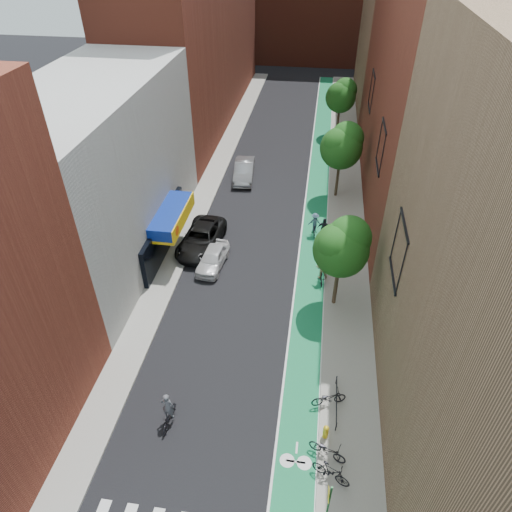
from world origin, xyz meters
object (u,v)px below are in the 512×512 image
at_px(parked_car_black, 201,238).
at_px(fire_hydrant, 326,431).
at_px(parked_car_white, 213,258).
at_px(cyclist_lead, 168,414).
at_px(cyclist_lane_far, 315,226).
at_px(cyclist_lane_near, 322,271).
at_px(cyclist_lane_mid, 324,233).
at_px(parked_car_silver, 244,171).

distance_m(parked_car_black, fire_hydrant, 17.38).
distance_m(parked_car_white, cyclist_lead, 12.60).
relative_size(cyclist_lead, cyclist_lane_far, 1.09).
relative_size(cyclist_lead, cyclist_lane_near, 0.99).
bearing_deg(fire_hydrant, parked_car_white, 123.91).
bearing_deg(cyclist_lane_far, parked_car_black, 14.60).
relative_size(parked_car_black, cyclist_lane_mid, 2.75).
height_order(parked_car_black, fire_hydrant, parked_car_black).
bearing_deg(parked_car_white, cyclist_lane_near, 0.71).
distance_m(parked_car_black, cyclist_lead, 14.82).
distance_m(cyclist_lane_near, cyclist_lane_far, 5.66).
height_order(cyclist_lead, fire_hydrant, cyclist_lead).
xyz_separation_m(parked_car_black, cyclist_lane_far, (8.33, 2.89, 0.04)).
bearing_deg(parked_car_white, cyclist_lane_mid, 33.25).
distance_m(cyclist_lead, cyclist_lane_mid, 18.11).
bearing_deg(parked_car_black, cyclist_lane_mid, 16.71).
xyz_separation_m(parked_car_white, cyclist_lead, (0.60, -12.59, 0.01)).
xyz_separation_m(cyclist_lead, cyclist_lane_far, (6.37, 17.58, 0.14)).
relative_size(parked_car_black, cyclist_lane_far, 3.01).
height_order(parked_car_white, parked_car_silver, parked_car_silver).
distance_m(parked_car_silver, cyclist_lead, 26.03).
bearing_deg(cyclist_lane_mid, parked_car_white, 36.97).
xyz_separation_m(parked_car_white, cyclist_lane_far, (6.97, 4.99, 0.15)).
height_order(cyclist_lead, cyclist_lane_mid, cyclist_lane_mid).
bearing_deg(cyclist_lane_far, parked_car_silver, -54.97).
bearing_deg(cyclist_lane_near, cyclist_lane_far, -88.70).
bearing_deg(cyclist_lane_near, parked_car_black, -22.81).
xyz_separation_m(parked_car_silver, cyclist_lane_near, (7.70, -14.06, 0.09)).
bearing_deg(cyclist_lead, fire_hydrant, -176.20).
bearing_deg(parked_car_white, cyclist_lead, -81.91).
bearing_deg(parked_car_silver, cyclist_lane_far, -55.38).
bearing_deg(parked_car_black, parked_car_silver, 87.56).
xyz_separation_m(parked_car_black, fire_hydrant, (9.66, -14.45, -0.21)).
relative_size(cyclist_lane_mid, cyclist_lane_far, 1.09).
relative_size(cyclist_lane_far, fire_hydrant, 2.32).
relative_size(parked_car_silver, fire_hydrant, 6.07).
xyz_separation_m(cyclist_lane_mid, fire_hydrant, (0.60, -16.43, -0.22)).
distance_m(parked_car_white, parked_car_black, 2.50).
height_order(parked_car_white, fire_hydrant, parked_car_white).
xyz_separation_m(cyclist_lane_mid, cyclist_lane_far, (-0.73, 0.91, 0.03)).
xyz_separation_m(parked_car_black, cyclist_lane_near, (9.06, -2.72, 0.11)).
height_order(parked_car_silver, cyclist_lead, cyclist_lead).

